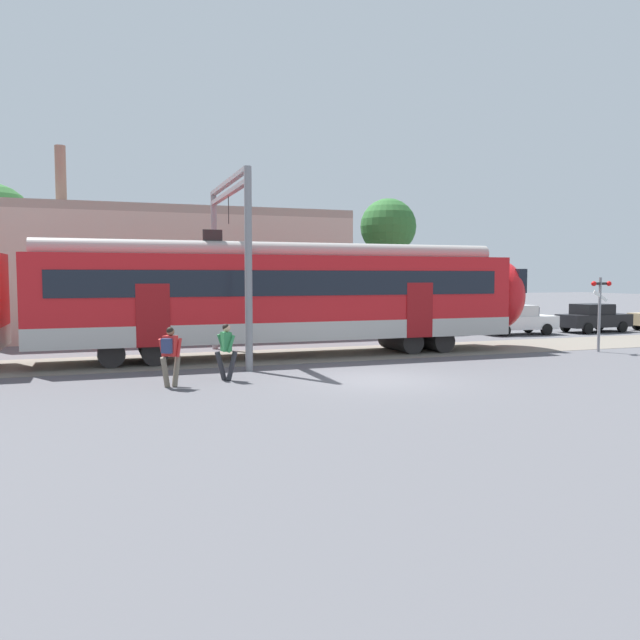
{
  "coord_description": "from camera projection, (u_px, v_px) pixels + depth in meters",
  "views": [
    {
      "loc": [
        -7.61,
        -16.64,
        3.04
      ],
      "look_at": [
        -0.84,
        2.75,
        1.6
      ],
      "focal_mm": 35.0,
      "sensor_mm": 36.0,
      "label": 1
    }
  ],
  "objects": [
    {
      "name": "street_tree_right",
      "position": [
        388.0,
        228.0,
        34.9
      ],
      "size": [
        3.13,
        3.13,
        7.39
      ],
      "color": "brown",
      "rests_on": "ground"
    },
    {
      "name": "parked_car_black",
      "position": [
        594.0,
        318.0,
        34.0
      ],
      "size": [
        4.09,
        1.93,
        1.54
      ],
      "color": "black",
      "rests_on": "ground"
    },
    {
      "name": "catenary_gantry",
      "position": [
        229.0,
        242.0,
        22.78
      ],
      "size": [
        0.24,
        6.64,
        6.53
      ],
      "color": "gray",
      "rests_on": "ground"
    },
    {
      "name": "parked_car_white",
      "position": [
        517.0,
        320.0,
        32.57
      ],
      "size": [
        4.07,
        1.89,
        1.54
      ],
      "color": "silver",
      "rests_on": "ground"
    },
    {
      "name": "pedestrian_green",
      "position": [
        226.0,
        348.0,
        18.18
      ],
      "size": [
        0.67,
        0.54,
        1.67
      ],
      "color": "#28282D",
      "rests_on": "ground"
    },
    {
      "name": "ground_plane",
      "position": [
        378.0,
        379.0,
        18.39
      ],
      "size": [
        160.0,
        160.0,
        0.0
      ],
      "primitive_type": "plane",
      "color": "#515156"
    },
    {
      "name": "crossing_signal",
      "position": [
        600.0,
        302.0,
        24.97
      ],
      "size": [
        0.96,
        0.22,
        3.0
      ],
      "color": "gray",
      "rests_on": "ground"
    },
    {
      "name": "commuter_train",
      "position": [
        39.0,
        300.0,
        20.81
      ],
      "size": [
        38.05,
        3.07,
        4.73
      ],
      "color": "#B7B2AD",
      "rests_on": "ground"
    },
    {
      "name": "pedestrian_red",
      "position": [
        170.0,
        351.0,
        17.03
      ],
      "size": [
        0.67,
        0.54,
        1.67
      ],
      "color": "#6B6051",
      "rests_on": "ground"
    },
    {
      "name": "background_building",
      "position": [
        175.0,
        273.0,
        31.51
      ],
      "size": [
        17.41,
        5.0,
        9.2
      ],
      "color": "#B2A899",
      "rests_on": "ground"
    }
  ]
}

